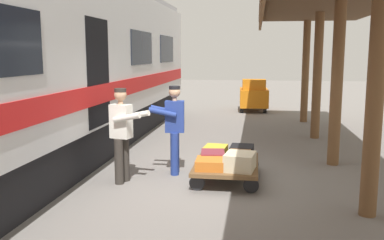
# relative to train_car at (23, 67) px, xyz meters

# --- Properties ---
(ground_plane) EXTENTS (60.00, 60.00, 0.00)m
(ground_plane) POSITION_rel_train_car_xyz_m (-3.75, 0.00, -2.06)
(ground_plane) COLOR slate
(train_car) EXTENTS (3.02, 17.63, 4.00)m
(train_car) POSITION_rel_train_car_xyz_m (0.00, 0.00, 0.00)
(train_car) COLOR silver
(train_car) RESTS_ON ground_plane
(luggage_cart) EXTENTS (1.17, 1.72, 0.33)m
(luggage_cart) POSITION_rel_train_car_xyz_m (-3.91, -0.00, -1.78)
(luggage_cart) COLOR brown
(luggage_cart) RESTS_ON ground_plane
(suitcase_black_hardshell) EXTENTS (0.46, 0.51, 0.22)m
(suitcase_black_hardshell) POSITION_rel_train_car_xyz_m (-4.16, -0.48, -1.62)
(suitcase_black_hardshell) COLOR black
(suitcase_black_hardshell) RESTS_ON luggage_cart
(suitcase_yellow_case) EXTENTS (0.47, 0.59, 0.19)m
(suitcase_yellow_case) POSITION_rel_train_car_xyz_m (-3.65, -0.48, -1.63)
(suitcase_yellow_case) COLOR gold
(suitcase_yellow_case) RESTS_ON luggage_cart
(suitcase_cream_canvas) EXTENTS (0.56, 0.63, 0.29)m
(suitcase_cream_canvas) POSITION_rel_train_car_xyz_m (-4.16, 0.47, -1.58)
(suitcase_cream_canvas) COLOR beige
(suitcase_cream_canvas) RESTS_ON luggage_cart
(suitcase_brown_leather) EXTENTS (0.42, 0.62, 0.21)m
(suitcase_brown_leather) POSITION_rel_train_car_xyz_m (-4.16, -0.00, -1.62)
(suitcase_brown_leather) COLOR brown
(suitcase_brown_leather) RESTS_ON luggage_cart
(suitcase_orange_carryall) EXTENTS (0.50, 0.54, 0.17)m
(suitcase_orange_carryall) POSITION_rel_train_car_xyz_m (-3.65, 0.47, -1.64)
(suitcase_orange_carryall) COLOR #CC6B23
(suitcase_orange_carryall) RESTS_ON luggage_cart
(suitcase_burgundy_valise) EXTENTS (0.48, 0.57, 0.20)m
(suitcase_burgundy_valise) POSITION_rel_train_car_xyz_m (-3.65, -0.00, -1.63)
(suitcase_burgundy_valise) COLOR maroon
(suitcase_burgundy_valise) RESTS_ON luggage_cart
(porter_in_overalls) EXTENTS (0.70, 0.48, 1.70)m
(porter_in_overalls) POSITION_rel_train_car_xyz_m (-2.87, -0.27, -1.14)
(porter_in_overalls) COLOR navy
(porter_in_overalls) RESTS_ON ground_plane
(porter_by_door) EXTENTS (0.72, 0.54, 1.70)m
(porter_by_door) POSITION_rel_train_car_xyz_m (-2.07, 0.44, -1.14)
(porter_by_door) COLOR #332D28
(porter_by_door) RESTS_ON ground_plane
(baggage_tug) EXTENTS (1.18, 1.75, 1.30)m
(baggage_tug) POSITION_rel_train_car_xyz_m (-4.32, -9.66, -1.43)
(baggage_tug) COLOR orange
(baggage_tug) RESTS_ON ground_plane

